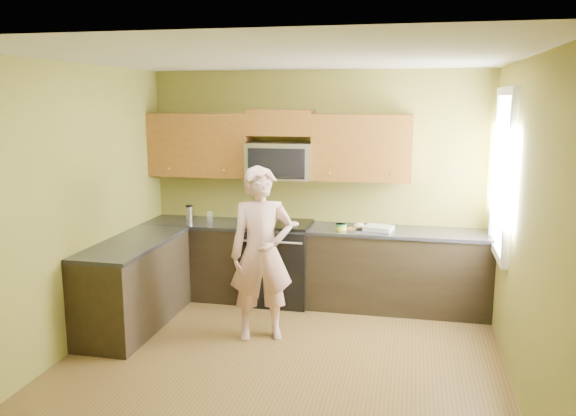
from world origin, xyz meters
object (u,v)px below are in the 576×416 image
(stove, at_px, (278,262))
(microwave, at_px, (280,179))
(frying_pan, at_px, (263,227))
(travel_mug, at_px, (189,219))
(butter_tub, at_px, (341,230))
(woman, at_px, (262,254))

(stove, xyz_separation_m, microwave, (0.00, 0.12, 0.97))
(frying_pan, relative_size, travel_mug, 2.77)
(stove, xyz_separation_m, butter_tub, (0.75, -0.10, 0.45))
(frying_pan, relative_size, butter_tub, 3.82)
(stove, xyz_separation_m, frying_pan, (-0.12, -0.26, 0.47))
(butter_tub, bearing_deg, woman, -124.02)
(travel_mug, bearing_deg, frying_pan, -19.47)
(woman, relative_size, frying_pan, 3.59)
(woman, xyz_separation_m, butter_tub, (0.66, 0.98, 0.05))
(stove, relative_size, butter_tub, 7.52)
(microwave, height_order, frying_pan, microwave)
(stove, distance_m, butter_tub, 0.88)
(woman, bearing_deg, stove, 74.44)
(woman, distance_m, butter_tub, 1.19)
(frying_pan, bearing_deg, butter_tub, 26.72)
(butter_tub, relative_size, travel_mug, 0.72)
(stove, xyz_separation_m, woman, (0.09, -1.09, 0.39))
(woman, bearing_deg, microwave, 73.96)
(stove, relative_size, woman, 0.55)
(travel_mug, bearing_deg, microwave, 0.98)
(butter_tub, distance_m, travel_mug, 1.90)
(travel_mug, bearing_deg, woman, -44.21)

